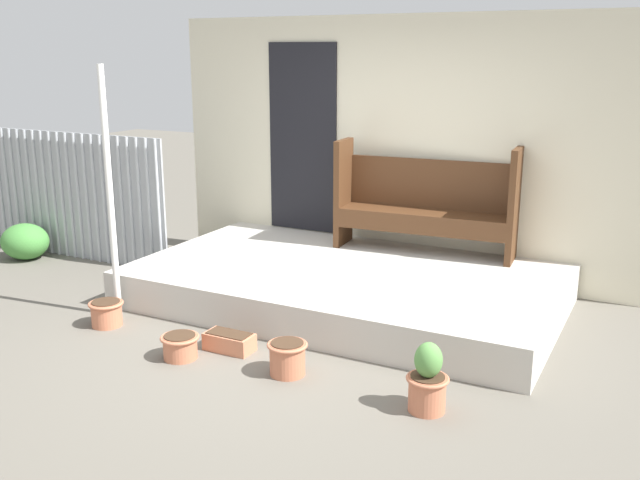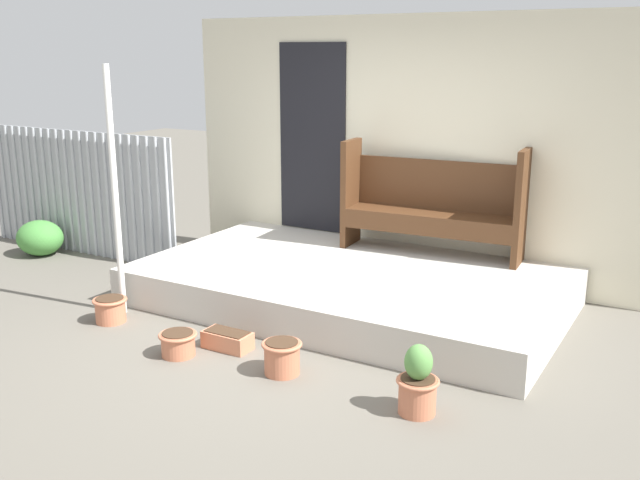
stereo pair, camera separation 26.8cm
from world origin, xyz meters
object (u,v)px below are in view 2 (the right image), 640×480
support_post (115,193)px  bench (433,201)px  flower_pot_middle (178,343)px  shrub_by_fence (40,238)px  flower_pot_right (282,356)px  flower_pot_far_right (418,384)px  flower_pot_left (110,309)px  planter_box_rect (228,340)px

support_post → bench: support_post is taller
flower_pot_middle → shrub_by_fence: (-3.20, 1.35, 0.10)m
bench → shrub_by_fence: bearing=-168.1°
support_post → flower_pot_right: support_post is taller
bench → flower_pot_far_right: bearing=-74.3°
flower_pot_middle → shrub_by_fence: bearing=157.1°
flower_pot_left → shrub_by_fence: (-2.23, 1.11, 0.08)m
flower_pot_middle → planter_box_rect: size_ratio=0.77×
flower_pot_middle → flower_pot_far_right: flower_pot_far_right is taller
flower_pot_far_right → shrub_by_fence: bearing=166.0°
flower_pot_right → bench: bearing=86.1°
flower_pot_far_right → flower_pot_left: bearing=176.5°
flower_pot_middle → planter_box_rect: (0.25, 0.29, -0.03)m
flower_pot_middle → shrub_by_fence: shrub_by_fence is taller
flower_pot_left → planter_box_rect: 1.21m
support_post → flower_pot_left: size_ratio=7.32×
flower_pot_right → planter_box_rect: size_ratio=0.77×
flower_pot_middle → flower_pot_right: 0.87m
support_post → flower_pot_left: support_post is taller
bench → planter_box_rect: 2.53m
flower_pot_right → flower_pot_far_right: bearing=-3.0°
support_post → flower_pot_left: 0.98m
flower_pot_middle → flower_pot_far_right: 1.93m
shrub_by_fence → flower_pot_far_right: bearing=-14.0°
bench → flower_pot_far_right: bench is taller
bench → flower_pot_left: size_ratio=6.05×
support_post → flower_pot_right: 2.15m
planter_box_rect → support_post: bearing=172.0°
bench → planter_box_rect: (-0.78, -2.28, -0.78)m
flower_pot_middle → flower_pot_far_right: bearing=2.2°
flower_pot_left → shrub_by_fence: 2.49m
flower_pot_left → flower_pot_far_right: bearing=-3.5°
flower_pot_right → planter_box_rect: 0.64m
support_post → flower_pot_left: (0.08, -0.23, -0.96)m
flower_pot_middle → planter_box_rect: bearing=50.0°
bench → planter_box_rect: bearing=-113.0°
flower_pot_right → flower_pot_far_right: size_ratio=0.63×
support_post → flower_pot_middle: (1.04, -0.47, -0.97)m
bench → shrub_by_fence: (-4.22, -1.22, -0.65)m
flower_pot_right → shrub_by_fence: bearing=163.2°
flower_pot_middle → planter_box_rect: 0.38m
flower_pot_right → planter_box_rect: bearing=165.0°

